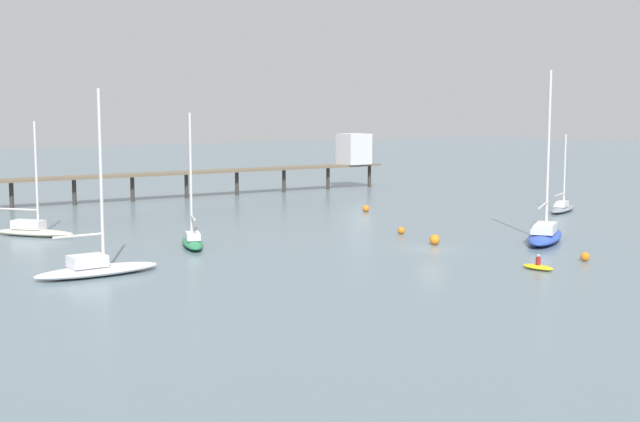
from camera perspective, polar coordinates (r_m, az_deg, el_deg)
The scene contains 12 objects.
ground_plane at distance 73.14m, azimuth 7.33°, elevation -2.50°, with size 400.00×400.00×0.00m, color slate.
pier at distance 119.71m, azimuth -3.03°, elevation 3.30°, with size 60.72×3.85×7.90m.
sailboat_cream at distance 84.04m, azimuth -18.28°, elevation -1.10°, with size 6.67×7.25×10.52m.
sailboat_green at distance 74.47m, azimuth -8.36°, elevation -1.79°, with size 3.91×7.28×11.32m.
sailboat_gray at distance 101.87m, azimuth 15.60°, elevation 0.27°, with size 7.33×4.80×8.77m.
sailboat_white at distance 63.21m, azimuth -14.48°, elevation -3.51°, with size 9.17×3.10×13.09m.
sailboat_blue at distance 78.69m, azimuth 14.53°, elevation -1.39°, with size 9.49×7.73×14.97m.
dinghy_yellow at distance 65.56m, azimuth 14.10°, elevation -3.55°, with size 1.45×2.68×1.14m.
mooring_buoy_inner at distance 69.99m, azimuth 16.98°, elevation -2.88°, with size 0.71×0.71×0.71m, color orange.
mooring_buoy_far at distance 81.42m, azimuth 5.35°, elevation -1.28°, with size 0.68×0.68×0.68m, color orange.
mooring_buoy_mid at distance 98.20m, azimuth 3.03°, elevation 0.17°, with size 0.77×0.77×0.77m, color orange.
mooring_buoy_near at distance 75.43m, azimuth 7.52°, elevation -1.87°, with size 0.90×0.90×0.90m, color orange.
Camera 1 is at (-47.06, -54.72, 11.85)m, focal length 48.83 mm.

